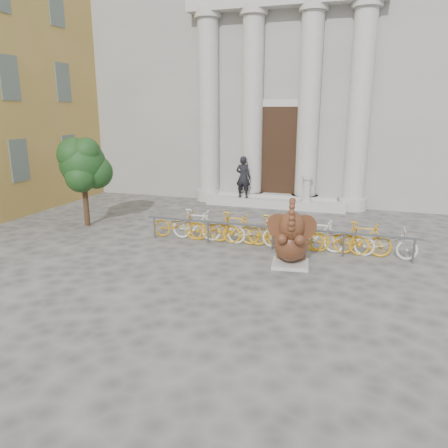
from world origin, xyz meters
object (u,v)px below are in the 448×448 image
(tree, at_px, (83,165))
(elephant_statue, at_px, (291,241))
(bike_rack, at_px, (274,231))
(pedestrian, at_px, (243,177))

(tree, bearing_deg, elephant_statue, -14.13)
(elephant_statue, distance_m, bike_rack, 1.72)
(bike_rack, relative_size, pedestrian, 4.57)
(elephant_statue, distance_m, tree, 8.10)
(bike_rack, bearing_deg, tree, 176.55)
(tree, height_order, pedestrian, tree)
(bike_rack, height_order, pedestrian, pedestrian)
(tree, xyz_separation_m, pedestrian, (4.43, 5.01, -0.94))
(bike_rack, distance_m, pedestrian, 6.03)
(elephant_statue, xyz_separation_m, bike_rack, (-0.76, 1.52, -0.20))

